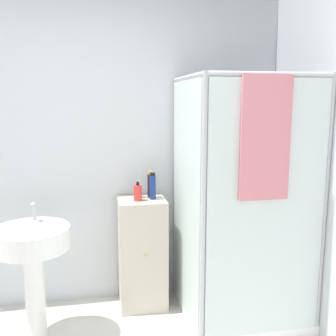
# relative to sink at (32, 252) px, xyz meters

# --- Properties ---
(wall_back) EXTENTS (6.40, 0.06, 2.50)m
(wall_back) POSITION_rel_sink_xyz_m (0.32, 0.53, 0.60)
(wall_back) COLOR silver
(wall_back) RESTS_ON ground_plane
(shower_enclosure) EXTENTS (0.89, 0.92, 1.86)m
(shower_enclosure) POSITION_rel_sink_xyz_m (1.48, -0.03, -0.14)
(shower_enclosure) COLOR white
(shower_enclosure) RESTS_ON ground_plane
(vanity_cabinet) EXTENTS (0.38, 0.37, 0.90)m
(vanity_cabinet) POSITION_rel_sink_xyz_m (0.80, 0.33, -0.20)
(vanity_cabinet) COLOR beige
(vanity_cabinet) RESTS_ON ground_plane
(sink) EXTENTS (0.52, 0.52, 0.96)m
(sink) POSITION_rel_sink_xyz_m (0.00, 0.00, 0.00)
(sink) COLOR white
(sink) RESTS_ON ground_plane
(soap_dispenser) EXTENTS (0.07, 0.07, 0.16)m
(soap_dispenser) POSITION_rel_sink_xyz_m (0.77, 0.29, 0.32)
(soap_dispenser) COLOR red
(soap_dispenser) RESTS_ON vanity_cabinet
(shampoo_bottle_tall_black) EXTENTS (0.05, 0.05, 0.22)m
(shampoo_bottle_tall_black) POSITION_rel_sink_xyz_m (0.88, 0.37, 0.36)
(shampoo_bottle_tall_black) COLOR #281E33
(shampoo_bottle_tall_black) RESTS_ON vanity_cabinet
(shampoo_bottle_blue) EXTENTS (0.05, 0.05, 0.21)m
(shampoo_bottle_blue) POSITION_rel_sink_xyz_m (0.89, 0.31, 0.36)
(shampoo_bottle_blue) COLOR navy
(shampoo_bottle_blue) RESTS_ON vanity_cabinet
(lotion_bottle_white) EXTENTS (0.05, 0.05, 0.14)m
(lotion_bottle_white) POSITION_rel_sink_xyz_m (0.79, 0.39, 0.31)
(lotion_bottle_white) COLOR #B299C6
(lotion_bottle_white) RESTS_ON vanity_cabinet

